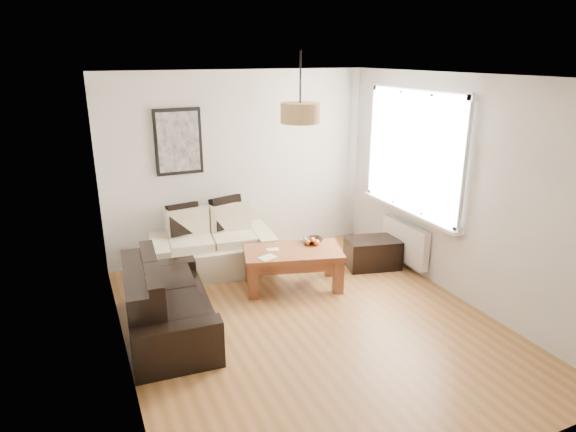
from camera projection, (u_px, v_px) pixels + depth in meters
name	position (u px, v px, depth m)	size (l,w,h in m)	color
floor	(310.00, 323.00, 5.39)	(4.50, 4.50, 0.00)	brown
ceiling	(314.00, 76.00, 4.58)	(3.80, 4.50, 0.00)	white
wall_back	(240.00, 166.00, 6.94)	(3.80, 0.04, 2.60)	silver
wall_front	(476.00, 310.00, 3.04)	(3.80, 0.04, 2.60)	silver
wall_left	(115.00, 236.00, 4.25)	(0.04, 4.50, 2.60)	silver
wall_right	(459.00, 189.00, 5.72)	(0.04, 4.50, 2.60)	silver
window_bay	(414.00, 152.00, 6.31)	(0.14, 1.90, 1.60)	white
radiator	(405.00, 242.00, 6.67)	(0.10, 0.90, 0.52)	white
poster	(178.00, 142.00, 6.46)	(0.62, 0.04, 0.87)	black
pendant_shade	(300.00, 113.00, 4.96)	(0.40, 0.40, 0.20)	tan
loveseat_cream	(212.00, 243.00, 6.59)	(1.60, 0.87, 0.79)	beige
sofa_leather	(168.00, 300.00, 5.13)	(1.69, 0.82, 0.73)	black
coffee_table	(293.00, 268.00, 6.18)	(1.19, 0.65, 0.49)	brown
ottoman	(373.00, 253.00, 6.76)	(0.71, 0.45, 0.40)	black
cushion_left	(184.00, 219.00, 6.53)	(0.42, 0.13, 0.42)	black
cushion_right	(227.00, 212.00, 6.76)	(0.44, 0.14, 0.44)	black
fruit_bowl	(313.00, 240.00, 6.33)	(0.24, 0.24, 0.06)	black
orange_a	(316.00, 243.00, 6.23)	(0.09, 0.09, 0.09)	#DD4C12
orange_b	(313.00, 240.00, 6.32)	(0.06, 0.06, 0.06)	#FC5715
orange_c	(308.00, 242.00, 6.24)	(0.06, 0.06, 0.06)	orange
papers	(268.00, 257.00, 5.88)	(0.21, 0.14, 0.01)	silver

